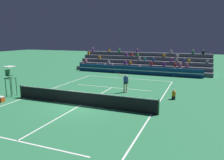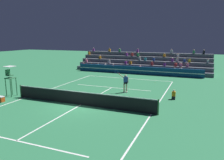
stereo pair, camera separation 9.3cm
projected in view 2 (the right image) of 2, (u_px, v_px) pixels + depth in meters
The scene contains 10 objects.
ground_plane at pixel (81, 105), 16.86m from camera, with size 120.00×120.00×0.00m, color #2D7A4C.
court_lines at pixel (81, 105), 16.86m from camera, with size 11.10×23.90×0.01m.
tennis_net at pixel (81, 98), 16.76m from camera, with size 12.00×0.10×1.10m.
sponsor_banner_wall at pixel (136, 70), 30.92m from camera, with size 18.00×0.26×1.10m.
bleacher_stand at pixel (143, 64), 34.28m from camera, with size 20.26×4.75×3.38m.
umpire_chair at pixel (10, 77), 19.12m from camera, with size 0.76×0.84×2.67m.
ball_kid_courtside at pixel (174, 96), 18.31m from camera, with size 0.30×0.36×0.84m.
tennis_player at pixel (125, 82), 20.50m from camera, with size 1.15×0.85×2.23m.
tennis_ball at pixel (155, 82), 25.21m from camera, with size 0.07×0.07×0.07m, color #C6DB33.
equipment_cooler at pixel (1, 99), 17.65m from camera, with size 0.50×0.38×0.45m.
Camera 2 is at (8.31, -14.09, 5.13)m, focal length 35.00 mm.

